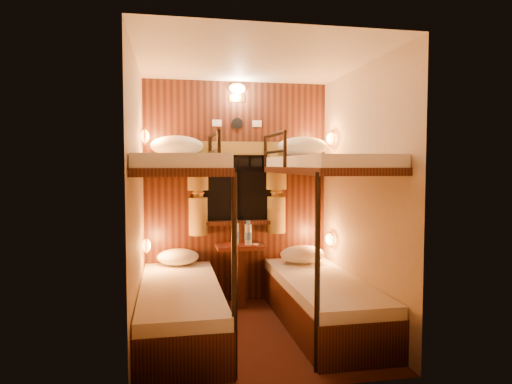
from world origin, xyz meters
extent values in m
plane|color=#37150F|center=(0.00, 0.00, 0.00)|extent=(2.10, 2.10, 0.00)
plane|color=silver|center=(0.00, 0.00, 2.40)|extent=(2.10, 2.10, 0.00)
plane|color=#C6B293|center=(0.00, 1.05, 1.20)|extent=(2.40, 0.00, 2.40)
plane|color=#C6B293|center=(0.00, -1.05, 1.20)|extent=(2.40, 0.00, 2.40)
plane|color=#C6B293|center=(-1.00, 0.00, 1.20)|extent=(0.00, 2.40, 2.40)
plane|color=#C6B293|center=(1.00, 0.00, 1.20)|extent=(0.00, 2.40, 2.40)
cube|color=black|center=(0.00, 1.04, 1.20)|extent=(2.00, 0.03, 2.40)
cube|color=black|center=(-0.65, 0.07, 0.17)|extent=(0.70, 1.90, 0.35)
cube|color=silver|center=(-0.65, 0.07, 0.40)|extent=(0.68, 1.88, 0.10)
cube|color=black|center=(-0.65, 0.07, 1.45)|extent=(0.70, 1.90, 0.06)
cube|color=silver|center=(-0.65, 0.07, 1.53)|extent=(0.68, 1.88, 0.10)
cylinder|color=black|center=(-0.30, -0.83, 0.72)|extent=(0.04, 0.04, 1.45)
cylinder|color=black|center=(-0.30, 0.95, 1.64)|extent=(0.04, 0.04, 0.32)
cylinder|color=black|center=(-0.30, 0.10, 1.64)|extent=(0.04, 0.04, 0.32)
cylinder|color=black|center=(-0.30, 0.53, 1.80)|extent=(0.04, 0.85, 0.04)
cylinder|color=black|center=(-0.30, 0.53, 1.63)|extent=(0.03, 0.85, 0.03)
cube|color=black|center=(0.65, 0.07, 0.17)|extent=(0.70, 1.90, 0.35)
cube|color=silver|center=(0.65, 0.07, 0.40)|extent=(0.68, 1.88, 0.10)
cube|color=black|center=(0.65, 0.07, 1.45)|extent=(0.70, 1.90, 0.06)
cube|color=silver|center=(0.65, 0.07, 1.53)|extent=(0.68, 1.88, 0.10)
cylinder|color=black|center=(0.30, -0.83, 0.72)|extent=(0.04, 0.04, 1.45)
cylinder|color=black|center=(0.30, 0.95, 1.64)|extent=(0.04, 0.04, 0.32)
cylinder|color=black|center=(0.30, 0.10, 1.64)|extent=(0.04, 0.04, 0.32)
cylinder|color=black|center=(0.30, 0.53, 1.80)|extent=(0.04, 0.85, 0.04)
cylinder|color=black|center=(0.30, 0.53, 1.63)|extent=(0.03, 0.85, 0.03)
cube|color=black|center=(0.00, 1.02, 1.25)|extent=(0.98, 0.02, 0.78)
cube|color=black|center=(0.00, 1.01, 1.25)|extent=(0.90, 0.01, 0.70)
cube|color=black|center=(0.00, 0.97, 0.87)|extent=(1.00, 0.12, 0.04)
cube|color=olive|center=(0.00, 0.98, 1.68)|extent=(1.10, 0.06, 0.14)
cylinder|color=olive|center=(-0.43, 0.97, 1.43)|extent=(0.22, 0.22, 0.40)
cylinder|color=olive|center=(-0.43, 0.97, 1.20)|extent=(0.11, 0.11, 0.12)
cylinder|color=olive|center=(-0.43, 0.97, 0.95)|extent=(0.20, 0.20, 0.40)
torus|color=gold|center=(-0.43, 0.97, 1.20)|extent=(0.14, 0.14, 0.02)
cylinder|color=olive|center=(0.43, 0.97, 1.43)|extent=(0.22, 0.22, 0.40)
cylinder|color=olive|center=(0.43, 0.97, 1.20)|extent=(0.11, 0.11, 0.12)
cylinder|color=olive|center=(0.43, 0.97, 0.95)|extent=(0.20, 0.20, 0.40)
torus|color=gold|center=(0.43, 0.97, 1.20)|extent=(0.14, 0.14, 0.02)
cylinder|color=black|center=(0.00, 1.02, 1.95)|extent=(0.12, 0.02, 0.12)
cube|color=silver|center=(-0.22, 1.02, 1.95)|extent=(0.10, 0.01, 0.07)
cube|color=silver|center=(0.22, 1.02, 1.95)|extent=(0.10, 0.01, 0.07)
cube|color=gold|center=(0.00, 1.02, 2.22)|extent=(0.18, 0.01, 0.08)
ellipsoid|color=#FFCC8C|center=(0.00, 1.00, 2.32)|extent=(0.18, 0.09, 0.11)
ellipsoid|color=orange|center=(-0.96, 0.70, 0.70)|extent=(0.08, 0.20, 0.13)
torus|color=gold|center=(-0.96, 0.70, 0.70)|extent=(0.02, 0.17, 0.17)
ellipsoid|color=orange|center=(-0.96, 0.70, 1.78)|extent=(0.08, 0.20, 0.13)
torus|color=gold|center=(-0.96, 0.70, 1.78)|extent=(0.02, 0.17, 0.17)
ellipsoid|color=orange|center=(0.96, 0.70, 0.70)|extent=(0.08, 0.20, 0.13)
torus|color=gold|center=(0.96, 0.70, 0.70)|extent=(0.02, 0.17, 0.17)
ellipsoid|color=orange|center=(0.96, 0.70, 1.78)|extent=(0.08, 0.20, 0.13)
torus|color=gold|center=(0.96, 0.70, 1.78)|extent=(0.02, 0.17, 0.17)
cube|color=maroon|center=(0.00, 0.85, 0.63)|extent=(0.50, 0.34, 0.04)
cube|color=black|center=(0.00, 0.85, 0.30)|extent=(0.08, 0.30, 0.61)
cube|color=maroon|center=(0.00, 0.85, 0.65)|extent=(0.30, 0.34, 0.01)
cylinder|color=#99BFE5|center=(-0.04, 0.87, 0.76)|extent=(0.07, 0.07, 0.23)
cylinder|color=#4275C7|center=(-0.04, 0.87, 0.75)|extent=(0.08, 0.08, 0.08)
cylinder|color=#4275C7|center=(-0.04, 0.87, 0.90)|extent=(0.04, 0.04, 0.03)
cylinder|color=#99BFE5|center=(0.08, 0.79, 0.76)|extent=(0.07, 0.07, 0.22)
cylinder|color=#4275C7|center=(0.08, 0.79, 0.75)|extent=(0.08, 0.08, 0.08)
cylinder|color=#4275C7|center=(0.08, 0.79, 0.90)|extent=(0.04, 0.04, 0.03)
cube|color=silver|center=(0.10, 0.88, 0.65)|extent=(0.08, 0.07, 0.01)
cube|color=silver|center=(0.15, 0.83, 0.65)|extent=(0.10, 0.09, 0.01)
ellipsoid|color=silver|center=(-0.65, 0.86, 0.54)|extent=(0.43, 0.31, 0.17)
ellipsoid|color=silver|center=(0.65, 0.70, 0.55)|extent=(0.48, 0.34, 0.19)
ellipsoid|color=silver|center=(-0.65, 0.80, 1.69)|extent=(0.53, 0.38, 0.21)
ellipsoid|color=silver|center=(0.65, 0.72, 1.69)|extent=(0.53, 0.38, 0.21)
camera|label=1|loc=(-0.74, -3.91, 1.50)|focal=32.00mm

